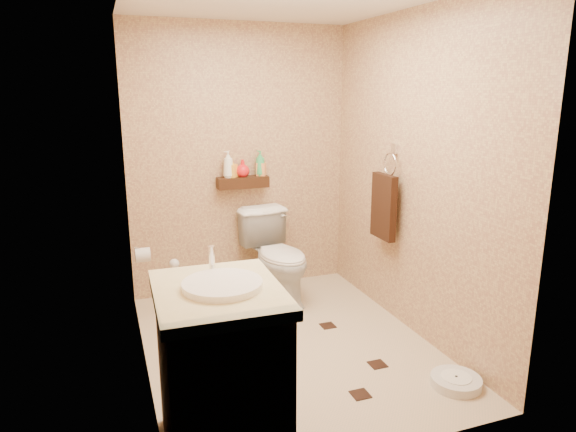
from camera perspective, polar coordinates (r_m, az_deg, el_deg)
name	(u,v)px	position (r m, az deg, el deg)	size (l,w,h in m)	color
ground	(287,345)	(3.89, -0.07, -14.10)	(2.50, 2.50, 0.00)	tan
wall_back	(240,161)	(4.68, -5.35, 6.09)	(2.00, 0.04, 2.40)	tan
wall_front	(380,230)	(2.39, 10.22, -1.53)	(2.00, 0.04, 2.40)	tan
wall_left	(135,194)	(3.30, -16.65, 2.34)	(0.04, 2.50, 2.40)	tan
wall_right	(413,176)	(3.95, 13.73, 4.33)	(0.04, 2.50, 2.40)	tan
wall_shelf	(243,182)	(4.63, -5.04, 3.76)	(0.46, 0.14, 0.10)	black
floor_accents	(295,345)	(3.88, 0.83, -14.18)	(1.08, 1.46, 0.01)	black
toilet	(277,257)	(4.53, -1.20, -4.57)	(0.44, 0.78, 0.79)	white
vanity	(221,369)	(2.70, -7.46, -16.55)	(0.63, 0.75, 1.04)	brown
bathroom_scale	(456,381)	(3.57, 18.16, -17.05)	(0.34, 0.34, 0.06)	silver
toilet_brush	(176,296)	(4.39, -12.34, -8.63)	(0.11, 0.11, 0.49)	#1B6C6E
towel_ring	(384,203)	(4.16, 10.64, 1.38)	(0.12, 0.30, 0.76)	silver
toilet_paper	(143,255)	(4.08, -15.85, -4.18)	(0.12, 0.11, 0.12)	silver
bottle_a	(228,164)	(4.57, -6.65, 5.74)	(0.09, 0.09, 0.24)	white
bottle_b	(232,168)	(4.58, -6.24, 5.35)	(0.08, 0.08, 0.17)	yellow
bottle_c	(243,168)	(4.61, -5.06, 5.33)	(0.12, 0.12, 0.15)	red
bottle_d	(260,163)	(4.65, -3.11, 5.88)	(0.09, 0.09, 0.23)	#39AC64
bottle_e	(261,166)	(4.66, -2.99, 5.57)	(0.08, 0.08, 0.17)	#F29450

